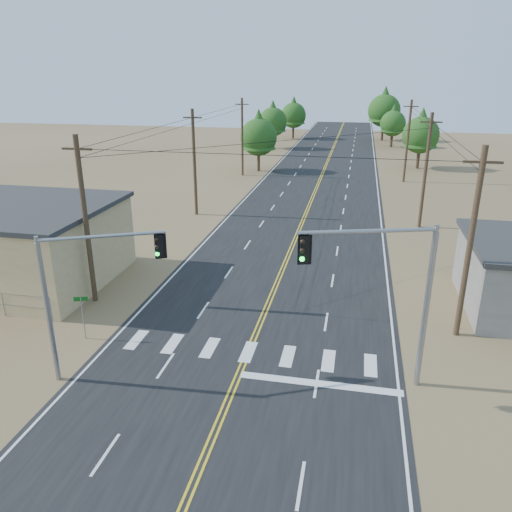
# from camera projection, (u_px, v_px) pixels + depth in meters

# --- Properties ---
(ground) EXTENTS (220.00, 220.00, 0.00)m
(ground) POSITION_uv_depth(u_px,v_px,m) (199.00, 469.00, 17.63)
(ground) COLOR olive
(ground) RESTS_ON ground
(road) EXTENTS (15.00, 200.00, 0.02)m
(road) POSITION_uv_depth(u_px,v_px,m) (301.00, 226.00, 45.17)
(road) COLOR black
(road) RESTS_ON ground
(utility_pole_left_near) EXTENTS (1.80, 0.30, 10.00)m
(utility_pole_left_near) POSITION_uv_depth(u_px,v_px,m) (86.00, 220.00, 28.85)
(utility_pole_left_near) COLOR #4C3826
(utility_pole_left_near) RESTS_ON ground
(utility_pole_left_mid) EXTENTS (1.80, 0.30, 10.00)m
(utility_pole_left_mid) POSITION_uv_depth(u_px,v_px,m) (194.00, 162.00, 47.21)
(utility_pole_left_mid) COLOR #4C3826
(utility_pole_left_mid) RESTS_ON ground
(utility_pole_left_far) EXTENTS (1.80, 0.30, 10.00)m
(utility_pole_left_far) POSITION_uv_depth(u_px,v_px,m) (242.00, 137.00, 65.57)
(utility_pole_left_far) COLOR #4C3826
(utility_pole_left_far) RESTS_ON ground
(utility_pole_right_near) EXTENTS (1.80, 0.30, 10.00)m
(utility_pole_right_near) POSITION_uv_depth(u_px,v_px,m) (470.00, 244.00, 24.88)
(utility_pole_right_near) COLOR #4C3826
(utility_pole_right_near) RESTS_ON ground
(utility_pole_right_mid) EXTENTS (1.80, 0.30, 10.00)m
(utility_pole_right_mid) POSITION_uv_depth(u_px,v_px,m) (426.00, 171.00, 43.24)
(utility_pole_right_mid) COLOR #4C3826
(utility_pole_right_mid) RESTS_ON ground
(utility_pole_right_far) EXTENTS (1.80, 0.30, 10.00)m
(utility_pole_right_far) POSITION_uv_depth(u_px,v_px,m) (408.00, 141.00, 61.60)
(utility_pole_right_far) COLOR #4C3826
(utility_pole_right_far) RESTS_ON ground
(signal_mast_left) EXTENTS (4.90, 2.39, 6.87)m
(signal_mast_left) POSITION_uv_depth(u_px,v_px,m) (81.00, 283.00, 21.52)
(signal_mast_left) COLOR gray
(signal_mast_left) RESTS_ON ground
(signal_mast_right) EXTENTS (5.55, 1.94, 7.50)m
(signal_mast_right) POSITION_uv_depth(u_px,v_px,m) (392.00, 283.00, 20.54)
(signal_mast_right) COLOR gray
(signal_mast_right) RESTS_ON ground
(street_sign) EXTENTS (0.69, 0.23, 2.40)m
(street_sign) POSITION_uv_depth(u_px,v_px,m) (82.00, 311.00, 25.72)
(street_sign) COLOR gray
(street_sign) RESTS_ON ground
(tree_left_near) EXTENTS (5.08, 5.08, 8.47)m
(tree_left_near) POSITION_uv_depth(u_px,v_px,m) (259.00, 133.00, 68.47)
(tree_left_near) COLOR #3F2D1E
(tree_left_near) RESTS_ON ground
(tree_left_mid) EXTENTS (5.09, 5.09, 8.49)m
(tree_left_mid) POSITION_uv_depth(u_px,v_px,m) (273.00, 119.00, 88.83)
(tree_left_mid) COLOR #3F2D1E
(tree_left_mid) RESTS_ON ground
(tree_left_far) EXTENTS (5.10, 5.10, 8.51)m
(tree_left_far) POSITION_uv_depth(u_px,v_px,m) (294.00, 113.00, 101.84)
(tree_left_far) COLOR #3F2D1E
(tree_left_far) RESTS_ON ground
(tree_right_near) EXTENTS (5.13, 5.13, 8.55)m
(tree_right_near) POSITION_uv_depth(u_px,v_px,m) (421.00, 131.00, 70.28)
(tree_right_near) COLOR #3F2D1E
(tree_right_near) RESTS_ON ground
(tree_right_mid) EXTENTS (4.59, 4.59, 7.66)m
(tree_right_mid) POSITION_uv_depth(u_px,v_px,m) (393.00, 121.00, 90.78)
(tree_right_mid) COLOR #3F2D1E
(tree_right_mid) RESTS_ON ground
(tree_right_far) EXTENTS (6.34, 6.34, 10.56)m
(tree_right_far) POSITION_uv_depth(u_px,v_px,m) (384.00, 107.00, 98.74)
(tree_right_far) COLOR #3F2D1E
(tree_right_far) RESTS_ON ground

